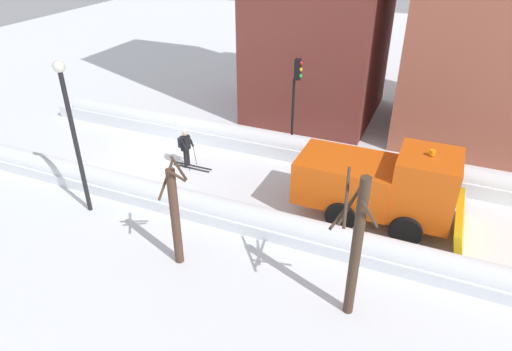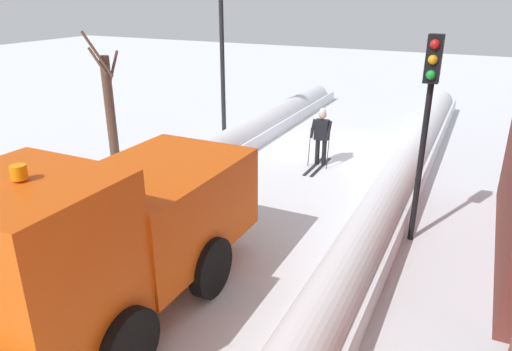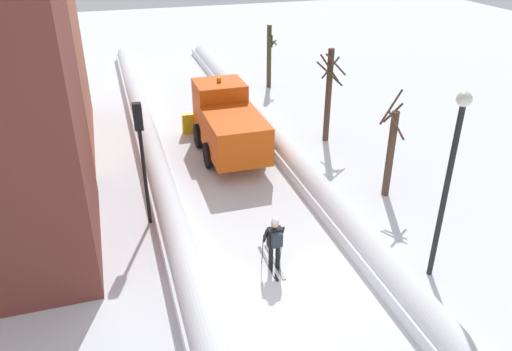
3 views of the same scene
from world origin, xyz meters
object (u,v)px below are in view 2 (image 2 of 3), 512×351
(plow_truck, at_px, (111,235))
(street_lamp, at_px, (222,37))
(skier, at_px, (322,134))
(bare_tree_near, at_px, (110,110))
(traffic_light_pole, at_px, (428,103))

(plow_truck, relative_size, street_lamp, 1.05)
(skier, distance_m, street_lamp, 5.33)
(plow_truck, distance_m, bare_tree_near, 7.28)
(skier, xyz_separation_m, street_lamp, (4.39, -1.62, 2.57))
(skier, height_order, street_lamp, street_lamp)
(traffic_light_pole, distance_m, street_lamp, 9.45)
(bare_tree_near, bearing_deg, street_lamp, -104.09)
(plow_truck, distance_m, skier, 8.50)
(street_lamp, relative_size, bare_tree_near, 1.40)
(traffic_light_pole, xyz_separation_m, street_lamp, (7.72, -5.42, 0.51))
(street_lamp, distance_m, bare_tree_near, 5.12)
(traffic_light_pole, bearing_deg, street_lamp, -35.06)
(plow_truck, bearing_deg, traffic_light_pole, -130.87)
(traffic_light_pole, height_order, street_lamp, street_lamp)
(plow_truck, distance_m, traffic_light_pole, 6.37)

